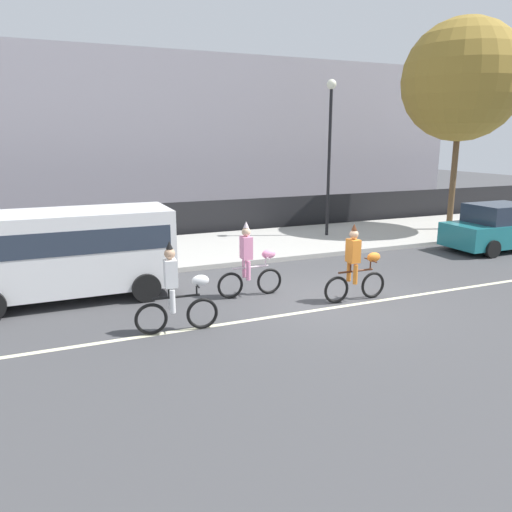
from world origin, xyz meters
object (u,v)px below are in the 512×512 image
object	(u,v)px
parade_cyclist_pink	(251,264)
parade_cyclist_orange	(356,267)
parade_cyclist_zebra	(177,293)
parked_car_teal	(500,228)
parked_van_white	(70,248)
street_lamp_post	(330,135)

from	to	relation	value
parade_cyclist_pink	parade_cyclist_orange	distance (m)	2.59
parade_cyclist_zebra	parked_car_teal	distance (m)	12.88
parade_cyclist_pink	parked_car_teal	bearing A→B (deg)	8.45
parked_van_white	street_lamp_post	world-z (taller)	street_lamp_post
parade_cyclist_pink	street_lamp_post	distance (m)	8.54
parade_cyclist_orange	parked_van_white	xyz separation A→B (m)	(-6.35, 2.93, 0.44)
parked_van_white	parked_car_teal	size ratio (longest dim) A/B	1.22
parade_cyclist_zebra	parade_cyclist_orange	world-z (taller)	same
parade_cyclist_zebra	parked_van_white	world-z (taller)	parked_van_white
parade_cyclist_pink	street_lamp_post	world-z (taller)	street_lamp_post
parade_cyclist_pink	parade_cyclist_orange	bearing A→B (deg)	-30.91
parade_cyclist_orange	parked_van_white	distance (m)	7.01
parked_car_teal	parked_van_white	bearing A→B (deg)	179.67
parade_cyclist_zebra	parked_car_teal	size ratio (longest dim) A/B	0.47
parade_cyclist_zebra	parade_cyclist_pink	xyz separation A→B (m)	(2.29, 1.61, 0.00)
parade_cyclist_zebra	parade_cyclist_pink	size ratio (longest dim) A/B	1.00
parade_cyclist_orange	parade_cyclist_pink	bearing A→B (deg)	149.09
parade_cyclist_orange	parked_car_teal	world-z (taller)	parade_cyclist_orange
parked_van_white	street_lamp_post	xyz separation A→B (m)	(9.72, 4.04, 2.71)
parade_cyclist_pink	parade_cyclist_orange	world-z (taller)	same
parade_cyclist_pink	parked_van_white	distance (m)	4.45
parade_cyclist_orange	parked_van_white	size ratio (longest dim) A/B	0.38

